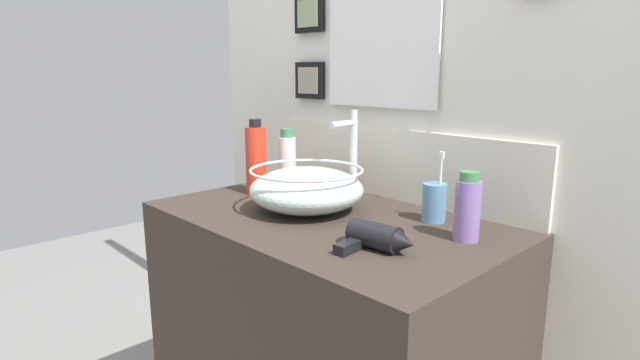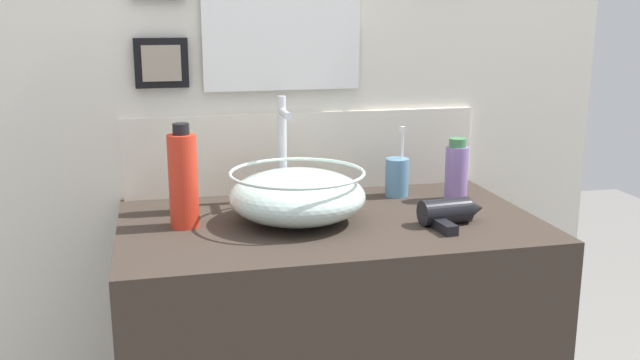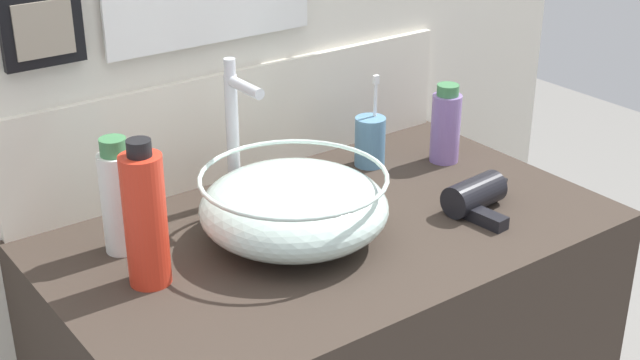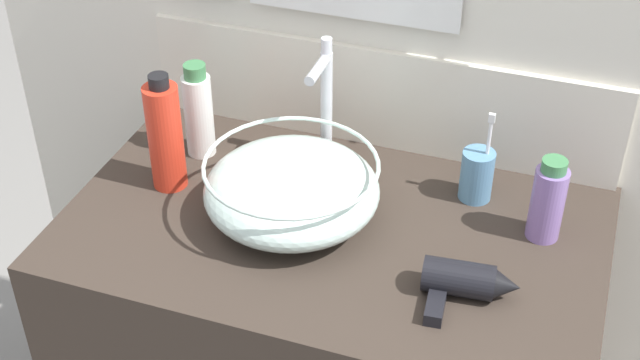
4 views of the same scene
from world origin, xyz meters
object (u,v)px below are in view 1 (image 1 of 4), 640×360
(faucet, at_px, (351,150))
(toothbrush_cup, at_px, (434,202))
(glass_bowl_sink, at_px, (306,189))
(spray_bottle, at_px, (287,161))
(hair_drier, at_px, (378,238))
(shampoo_bottle, at_px, (468,208))
(soap_dispenser, at_px, (256,160))

(faucet, xyz_separation_m, toothbrush_cup, (0.31, -0.01, -0.11))
(glass_bowl_sink, relative_size, toothbrush_cup, 1.72)
(glass_bowl_sink, distance_m, faucet, 0.21)
(spray_bottle, bearing_deg, hair_drier, -22.23)
(faucet, bearing_deg, toothbrush_cup, -2.13)
(hair_drier, distance_m, spray_bottle, 0.66)
(toothbrush_cup, xyz_separation_m, shampoo_bottle, (0.14, -0.08, 0.03))
(soap_dispenser, distance_m, spray_bottle, 0.13)
(hair_drier, distance_m, shampoo_bottle, 0.23)
(hair_drier, height_order, shampoo_bottle, shampoo_bottle)
(hair_drier, xyz_separation_m, soap_dispenser, (-0.62, 0.12, 0.09))
(faucet, relative_size, toothbrush_cup, 1.47)
(glass_bowl_sink, height_order, spray_bottle, spray_bottle)
(faucet, distance_m, hair_drier, 0.47)
(glass_bowl_sink, bearing_deg, faucet, 90.00)
(toothbrush_cup, bearing_deg, soap_dispenser, -165.00)
(hair_drier, relative_size, soap_dispenser, 0.69)
(glass_bowl_sink, relative_size, shampoo_bottle, 1.96)
(faucet, bearing_deg, soap_dispenser, -147.91)
(faucet, distance_m, spray_bottle, 0.27)
(faucet, xyz_separation_m, shampoo_bottle, (0.45, -0.09, -0.08))
(glass_bowl_sink, height_order, faucet, faucet)
(shampoo_bottle, bearing_deg, soap_dispenser, -173.64)
(faucet, relative_size, spray_bottle, 1.36)
(glass_bowl_sink, distance_m, soap_dispenser, 0.27)
(toothbrush_cup, bearing_deg, glass_bowl_sink, -150.24)
(spray_bottle, bearing_deg, shampoo_bottle, -3.51)
(glass_bowl_sink, bearing_deg, toothbrush_cup, 29.76)
(faucet, bearing_deg, spray_bottle, -170.45)
(glass_bowl_sink, xyz_separation_m, toothbrush_cup, (0.31, 0.18, -0.01))
(shampoo_bottle, distance_m, spray_bottle, 0.71)
(soap_dispenser, bearing_deg, spray_bottle, 85.48)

